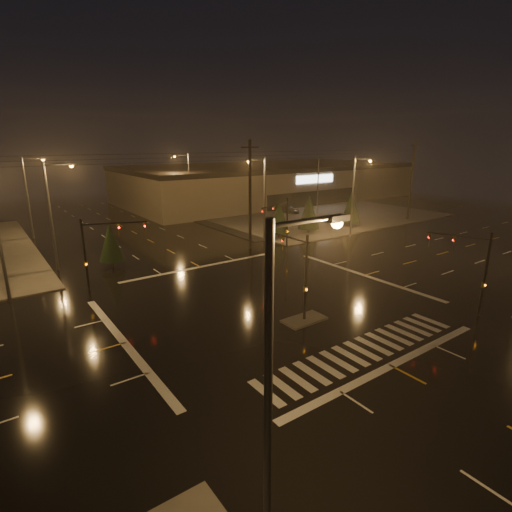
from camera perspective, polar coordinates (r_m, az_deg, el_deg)
name	(u,v)px	position (r m, az deg, el deg)	size (l,w,h in m)	color
ground	(269,302)	(30.54, 1.83, -6.62)	(140.00, 140.00, 0.00)	black
sidewalk_ne	(301,211)	(71.44, 6.42, 6.46)	(36.00, 36.00, 0.12)	#413E3A
median_island	(304,320)	(27.72, 6.91, -9.02)	(3.00, 1.60, 0.15)	#413E3A
crosswalk	(362,351)	(24.72, 14.91, -12.93)	(15.00, 2.60, 0.01)	beige
stop_bar_near	(391,366)	(23.70, 18.72, -14.62)	(16.00, 0.50, 0.01)	beige
stop_bar_far	(200,267)	(39.32, -7.94, -1.54)	(16.00, 0.50, 0.01)	beige
parking_lot	(329,210)	(73.46, 10.40, 6.54)	(50.00, 24.00, 0.08)	black
retail_building	(269,181)	(86.36, 1.84, 10.71)	(60.20, 28.30, 7.20)	#716550
signal_mast_median	(297,265)	(27.04, 5.84, -1.28)	(0.25, 4.59, 6.00)	black
signal_mast_ne	(282,219)	(42.79, 3.77, 5.24)	(4.84, 1.86, 6.00)	black
signal_mast_nw	(98,245)	(34.33, -21.63, 1.46)	(4.84, 1.86, 6.00)	black
signal_mast_se	(473,263)	(31.21, 28.64, -0.93)	(1.55, 3.87, 6.00)	black
streetlight_0	(278,370)	(11.19, 3.11, -16.01)	(2.77, 0.32, 10.00)	#38383A
streetlight_1	(53,209)	(41.24, -26.96, 5.98)	(2.77, 0.32, 10.00)	#38383A
streetlight_2	(30,192)	(57.00, -29.61, 7.94)	(2.77, 0.32, 10.00)	#38383A
streetlight_3	(262,194)	(48.08, 0.93, 8.88)	(2.77, 0.32, 10.00)	#38383A
streetlight_4	(188,181)	(65.17, -9.75, 10.52)	(2.77, 0.32, 10.00)	#38383A
streetlight_6	(355,191)	(51.92, 13.96, 8.95)	(0.32, 2.77, 10.00)	#38383A
utility_pole_1	(250,195)	(44.59, -0.86, 8.75)	(2.20, 0.32, 12.00)	black
utility_pole_2	(412,180)	(66.32, 21.33, 10.05)	(2.20, 0.32, 12.00)	black
conifer_0	(279,217)	(50.04, 3.32, 5.58)	(2.61, 2.61, 4.78)	black
conifer_1	(309,212)	(53.29, 7.56, 6.30)	(2.83, 2.83, 5.12)	black
conifer_2	(351,207)	(58.76, 13.44, 6.89)	(2.82, 2.82, 5.10)	black
conifer_3	(111,242)	(40.66, -20.07, 1.87)	(2.32, 2.32, 4.32)	black
car_parked	(288,210)	(68.53, 4.66, 6.63)	(1.60, 3.97, 1.35)	black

